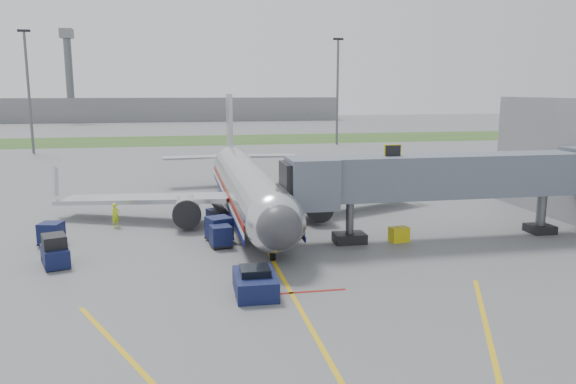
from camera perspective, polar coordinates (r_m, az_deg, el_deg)
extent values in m
plane|color=#565659|center=(34.01, -1.01, -7.90)|extent=(400.00, 400.00, 0.00)
cube|color=#2D4C1E|center=(122.41, -8.39, 5.25)|extent=(300.00, 25.00, 0.01)
cube|color=gold|center=(32.15, -0.38, -8.99)|extent=(0.25, 50.00, 0.01)
cube|color=maroon|center=(30.30, 0.33, -10.22)|extent=(6.00, 0.25, 0.01)
cube|color=gold|center=(23.77, 20.53, -16.96)|extent=(9.52, 20.04, 0.01)
cylinder|color=silver|center=(47.81, -4.15, 0.75)|extent=(3.80, 28.00, 3.80)
sphere|color=silver|center=(34.22, -1.31, -3.09)|extent=(3.80, 3.80, 3.80)
sphere|color=#38383D|center=(32.98, -0.93, -3.60)|extent=(2.74, 2.74, 2.74)
cube|color=black|center=(33.71, -1.20, -2.34)|extent=(2.20, 1.20, 0.55)
cone|color=silver|center=(64.06, -5.93, 3.16)|extent=(3.80, 5.00, 3.80)
cube|color=#B7BAC1|center=(63.19, -5.96, 6.71)|extent=(0.35, 4.20, 7.00)
cube|color=#B7BAC1|center=(47.73, -14.31, -0.66)|extent=(15.10, 8.59, 1.13)
cube|color=#B7BAC1|center=(49.68, 5.64, 0.04)|extent=(15.10, 8.59, 1.13)
cylinder|color=silver|center=(44.79, -10.28, -1.81)|extent=(2.10, 3.60, 2.10)
cylinder|color=silver|center=(46.07, 2.76, -1.31)|extent=(2.10, 3.60, 2.10)
cube|color=maroon|center=(48.13, -1.87, 0.41)|extent=(0.05, 28.00, 0.45)
cube|color=navy|center=(48.30, -1.87, -0.64)|extent=(0.05, 28.00, 0.35)
cylinder|color=black|center=(35.80, -1.57, -6.46)|extent=(0.28, 0.70, 0.70)
cylinder|color=black|center=(48.49, -7.24, -1.88)|extent=(0.50, 1.00, 1.00)
cylinder|color=black|center=(49.09, -1.17, -1.65)|extent=(0.50, 1.00, 1.00)
cube|color=slate|center=(41.68, 15.61, 1.62)|extent=(20.00, 3.00, 3.00)
cube|color=slate|center=(38.36, 2.38, 0.96)|extent=(3.20, 3.60, 3.40)
cube|color=black|center=(38.10, 0.63, 0.91)|extent=(1.60, 3.00, 2.80)
cube|color=#C4B30B|center=(39.83, 10.57, 4.05)|extent=(1.20, 0.15, 1.00)
cylinder|color=#595B60|center=(39.65, 6.30, -2.98)|extent=(0.56, 0.56, 3.10)
cube|color=black|center=(39.95, 6.26, -4.66)|extent=(2.20, 1.60, 0.70)
cylinder|color=#595B60|center=(46.32, 24.32, -1.92)|extent=(0.70, 0.70, 3.10)
cube|color=black|center=(46.58, 24.21, -3.42)|extent=(1.80, 1.80, 0.60)
cylinder|color=#595B60|center=(104.70, -24.83, 9.05)|extent=(0.44, 0.44, 20.00)
cube|color=black|center=(105.13, -25.26, 14.60)|extent=(2.00, 0.40, 0.40)
cylinder|color=#595B60|center=(111.11, 5.04, 9.97)|extent=(0.44, 0.44, 20.00)
cube|color=black|center=(111.52, 5.13, 15.22)|extent=(2.00, 0.40, 0.40)
cube|color=slate|center=(201.97, -12.39, 8.22)|extent=(120.00, 14.00, 8.00)
cylinder|color=#595B60|center=(199.83, -21.31, 10.62)|extent=(2.40, 2.40, 28.00)
cube|color=slate|center=(200.60, -21.59, 14.75)|extent=(4.00, 4.00, 3.00)
cube|color=#0C1A37|center=(30.12, -3.37, -9.30)|extent=(2.19, 3.52, 1.07)
cube|color=black|center=(29.90, -3.38, -8.07)|extent=(1.58, 1.58, 0.48)
cylinder|color=black|center=(28.91, -4.82, -10.48)|extent=(0.23, 0.78, 0.78)
cylinder|color=black|center=(29.11, -1.34, -10.30)|extent=(0.23, 0.78, 0.78)
cylinder|color=black|center=(31.27, -5.25, -8.86)|extent=(0.23, 0.78, 0.78)
cylinder|color=black|center=(31.45, -2.04, -8.70)|extent=(0.23, 0.78, 0.78)
cube|color=#0C1A37|center=(37.52, -22.57, -6.00)|extent=(2.21, 3.05, 1.10)
cube|color=black|center=(37.29, -22.67, -4.62)|extent=(1.80, 2.08, 0.77)
cylinder|color=black|center=(36.62, -23.20, -6.98)|extent=(0.40, 0.60, 0.55)
cylinder|color=black|center=(36.73, -21.49, -6.80)|extent=(0.40, 0.60, 0.55)
cylinder|color=black|center=(38.51, -23.53, -6.17)|extent=(0.40, 0.60, 0.55)
cylinder|color=black|center=(38.62, -21.90, -6.01)|extent=(0.40, 0.60, 0.55)
cube|color=#0C1A37|center=(40.34, -7.02, -3.63)|extent=(2.03, 2.03, 1.57)
cube|color=black|center=(40.53, -7.00, -4.70)|extent=(2.10, 2.10, 0.12)
cylinder|color=black|center=(39.76, -7.41, -5.07)|extent=(0.31, 0.34, 0.28)
cylinder|color=black|center=(40.27, -5.84, -4.84)|extent=(0.31, 0.34, 0.28)
cylinder|color=black|center=(40.83, -8.14, -4.68)|extent=(0.31, 0.34, 0.28)
cylinder|color=black|center=(41.32, -6.60, -4.46)|extent=(0.31, 0.34, 0.28)
cube|color=#0C1A37|center=(42.31, -22.92, -3.84)|extent=(1.74, 1.74, 1.44)
cube|color=black|center=(42.48, -22.85, -4.77)|extent=(1.80, 1.80, 0.11)
cylinder|color=black|center=(42.25, -23.85, -4.98)|extent=(0.26, 0.30, 0.26)
cylinder|color=black|center=(41.76, -22.48, -5.05)|extent=(0.26, 0.30, 0.26)
cylinder|color=black|center=(43.21, -23.20, -4.60)|extent=(0.26, 0.30, 0.26)
cylinder|color=black|center=(42.74, -21.85, -4.67)|extent=(0.26, 0.30, 0.26)
cube|color=#0C1A37|center=(38.77, -6.84, -4.41)|extent=(1.54, 1.54, 1.35)
cube|color=black|center=(38.95, -6.82, -5.36)|extent=(1.59, 1.59, 0.10)
cylinder|color=black|center=(38.36, -7.40, -5.67)|extent=(0.23, 0.27, 0.24)
cylinder|color=black|center=(38.59, -5.88, -5.54)|extent=(0.23, 0.27, 0.24)
cylinder|color=black|center=(39.34, -7.74, -5.27)|extent=(0.23, 0.27, 0.24)
cylinder|color=black|center=(39.56, -6.26, -5.15)|extent=(0.23, 0.27, 0.24)
cube|color=#0C1A37|center=(46.75, -6.96, -2.41)|extent=(2.19, 3.34, 0.78)
cube|color=black|center=(46.97, -7.20, -1.33)|extent=(1.91, 3.54, 1.22)
cylinder|color=black|center=(45.61, -6.88, -2.92)|extent=(0.34, 0.52, 0.48)
cylinder|color=black|center=(45.96, -5.90, -2.80)|extent=(0.34, 0.52, 0.48)
cylinder|color=black|center=(47.63, -7.98, -2.38)|extent=(0.34, 0.52, 0.48)
cylinder|color=black|center=(47.96, -7.03, -2.27)|extent=(0.34, 0.52, 0.48)
cube|color=#C4B30B|center=(40.74, 11.21, -4.25)|extent=(1.41, 1.03, 1.04)
cylinder|color=black|center=(40.63, 10.65, -4.84)|extent=(0.21, 0.28, 0.26)
cylinder|color=black|center=(41.05, 11.72, -4.72)|extent=(0.21, 0.28, 0.26)
imported|color=#C9E91B|center=(46.02, -17.12, -2.27)|extent=(0.82, 0.82, 1.93)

